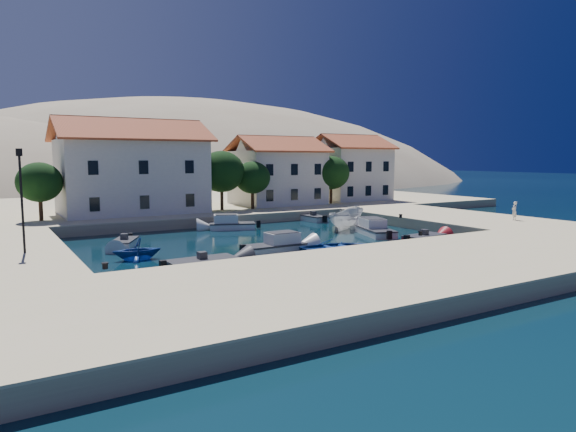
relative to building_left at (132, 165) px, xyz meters
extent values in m
plane|color=black|center=(6.00, -28.00, -5.94)|extent=(400.00, 400.00, 0.00)
cube|color=beige|center=(6.00, -34.00, -5.44)|extent=(52.00, 12.00, 1.00)
cube|color=beige|center=(26.50, -18.00, -5.44)|extent=(11.00, 20.00, 1.00)
cube|color=beige|center=(8.00, 10.00, -5.44)|extent=(80.00, 36.00, 1.00)
ellipsoid|color=tan|center=(-4.00, 82.00, -25.94)|extent=(198.00, 126.00, 72.00)
ellipsoid|color=tan|center=(41.00, 102.00, -30.94)|extent=(220.00, 176.00, 99.00)
cube|color=silver|center=(0.00, 0.00, -1.19)|extent=(14.00, 9.00, 7.50)
pyramid|color=#944121|center=(0.00, 0.00, 3.66)|extent=(14.70, 9.45, 2.20)
cube|color=silver|center=(18.00, 1.00, -1.69)|extent=(10.00, 8.00, 6.50)
pyramid|color=#944121|center=(18.00, 1.00, 2.46)|extent=(10.50, 8.40, 1.80)
cube|color=silver|center=(30.00, 2.00, -1.44)|extent=(9.00, 8.00, 7.00)
pyramid|color=#944121|center=(30.00, 2.00, 2.96)|extent=(9.45, 8.40, 1.80)
cylinder|color=#382314|center=(-9.00, -3.00, -3.69)|extent=(0.36, 0.36, 2.50)
ellipsoid|color=black|center=(-9.00, -3.00, -1.44)|extent=(4.00, 4.00, 3.60)
cylinder|color=#382314|center=(9.00, -2.50, -3.44)|extent=(0.36, 0.36, 3.00)
ellipsoid|color=black|center=(9.00, -2.50, -0.74)|extent=(5.00, 5.00, 4.50)
cylinder|color=#382314|center=(12.50, -3.00, -3.69)|extent=(0.36, 0.36, 2.50)
ellipsoid|color=black|center=(12.50, -3.00, -1.44)|extent=(4.00, 4.00, 3.60)
cylinder|color=#382314|center=(24.00, -2.00, -3.56)|extent=(0.36, 0.36, 2.75)
ellipsoid|color=black|center=(24.00, -2.00, -1.09)|extent=(4.60, 4.60, 4.14)
cylinder|color=black|center=(-11.50, -20.00, -1.94)|extent=(0.14, 0.14, 6.00)
cube|color=black|center=(-11.50, -20.00, 1.06)|extent=(0.35, 0.25, 0.45)
cylinder|color=black|center=(-8.30, -27.20, -4.79)|extent=(0.36, 0.36, 0.30)
cylinder|color=black|center=(14.00, -27.20, -4.79)|extent=(0.36, 0.36, 0.30)
cylinder|color=black|center=(20.70, -18.00, -4.79)|extent=(0.36, 0.36, 0.30)
cube|color=#2F3034|center=(-2.34, -25.43, -5.69)|extent=(4.17, 2.00, 0.90)
cube|color=#2F3034|center=(-2.34, -25.43, -5.36)|extent=(4.26, 2.04, 0.10)
cube|color=#2F3034|center=(-2.34, -25.43, -5.14)|extent=(0.52, 0.52, 0.50)
cube|color=silver|center=(4.08, -23.01, -5.69)|extent=(4.23, 1.84, 0.90)
cube|color=#2F3034|center=(4.08, -23.01, -5.36)|extent=(4.33, 1.87, 0.10)
cube|color=silver|center=(4.08, -23.01, -4.99)|extent=(2.25, 1.55, 0.90)
imported|color=navy|center=(7.68, -25.38, -5.94)|extent=(5.46, 4.13, 1.06)
cube|color=maroon|center=(16.38, -25.29, -5.69)|extent=(3.79, 2.07, 0.90)
cube|color=#2F3034|center=(16.38, -25.29, -5.36)|extent=(3.88, 2.11, 0.10)
cube|color=#2F3034|center=(16.38, -25.29, -5.14)|extent=(0.56, 0.56, 0.50)
cube|color=silver|center=(15.64, -20.28, -5.69)|extent=(3.38, 5.23, 0.90)
cube|color=#2F3034|center=(15.64, -20.28, -5.36)|extent=(3.46, 5.36, 0.10)
cube|color=silver|center=(15.64, -20.28, -4.99)|extent=(2.39, 2.97, 0.90)
imported|color=silver|center=(15.70, -16.02, -5.94)|extent=(5.92, 4.48, 2.16)
cube|color=silver|center=(16.52, -9.26, -5.69)|extent=(1.70, 3.43, 0.90)
cube|color=#2F3034|center=(16.52, -9.26, -5.36)|extent=(1.74, 3.51, 0.10)
cube|color=#2F3034|center=(16.52, -9.26, -5.14)|extent=(0.52, 0.52, 0.50)
imported|color=navy|center=(-4.96, -20.55, -5.94)|extent=(3.30, 2.92, 1.62)
cube|color=silver|center=(-4.56, -15.40, -5.69)|extent=(2.80, 3.60, 0.90)
cube|color=#2F3034|center=(-4.56, -15.40, -5.36)|extent=(2.86, 3.68, 0.10)
cube|color=#2F3034|center=(-4.56, -15.40, -5.14)|extent=(0.67, 0.67, 0.50)
cube|color=silver|center=(6.49, -10.57, -5.69)|extent=(4.49, 3.13, 0.90)
cube|color=#2F3034|center=(6.49, -10.57, -5.36)|extent=(4.59, 3.19, 0.10)
cube|color=silver|center=(6.49, -10.57, -4.99)|extent=(2.58, 2.18, 0.90)
imported|color=silver|center=(28.26, -24.79, -4.08)|extent=(0.68, 0.50, 1.72)
camera|label=1|loc=(-13.51, -54.19, 0.73)|focal=32.00mm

